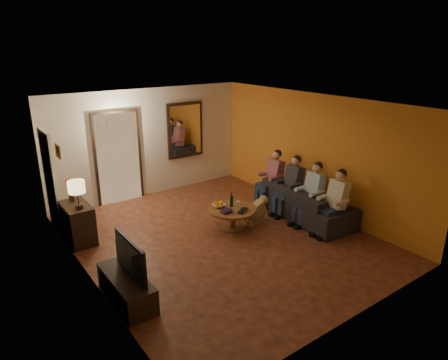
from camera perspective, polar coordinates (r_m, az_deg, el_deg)
floor at (r=7.84m, az=-0.50°, el=-8.28°), size 5.00×6.00×0.01m
ceiling at (r=7.03m, az=-0.57°, el=10.89°), size 5.00×6.00×0.01m
back_wall at (r=9.84m, az=-10.70°, el=5.22°), size 5.00×0.02×2.60m
front_wall at (r=5.35m, az=18.52°, el=-7.48°), size 5.00×0.02×2.60m
left_wall at (r=6.32m, az=-19.42°, el=-3.43°), size 0.02×6.00×2.60m
right_wall at (r=8.95m, az=12.69°, el=3.70°), size 0.02×6.00×2.60m
orange_accent at (r=8.94m, az=12.64°, el=3.69°), size 0.01×6.00×2.60m
kitchen_doorway at (r=9.59m, az=-14.87°, el=2.99°), size 1.00×0.06×2.10m
door_trim at (r=9.58m, az=-14.85°, el=2.98°), size 1.12×0.04×2.22m
fridge_glimpse at (r=9.72m, az=-13.44°, el=2.41°), size 0.45×0.03×1.70m
mirror_frame at (r=10.21m, az=-5.58°, el=7.11°), size 1.00×0.05×1.40m
mirror_glass at (r=10.19m, az=-5.49°, el=7.09°), size 0.86×0.02×1.26m
white_door at (r=8.54m, az=-23.53°, el=-0.17°), size 0.06×0.85×2.04m
framed_art at (r=7.37m, az=-22.66°, el=3.83°), size 0.03×0.28×0.24m
art_canvas at (r=7.37m, az=-22.55°, el=3.85°), size 0.01×0.22×0.18m
dresser at (r=8.06m, az=-20.14°, el=-5.78°), size 0.45×0.84×0.75m
table_lamp at (r=7.63m, az=-20.22°, el=-1.98°), size 0.30×0.30×0.54m
flower_vase at (r=8.05m, az=-21.06°, el=-1.38°), size 0.14×0.14×0.44m
tv_stand at (r=6.21m, az=-13.74°, el=-14.75°), size 0.45×1.21×0.40m
tv at (r=5.96m, az=-14.11°, el=-10.89°), size 0.97×0.13×0.56m
sofa at (r=8.82m, az=11.32°, el=-2.98°), size 2.46×1.15×0.70m
person_a at (r=8.12m, az=15.55°, el=-3.37°), size 0.60×0.40×1.20m
person_b at (r=8.47m, az=12.43°, el=-2.15°), size 0.60×0.40×1.20m
person_c at (r=8.85m, az=9.57°, el=-1.03°), size 0.60×0.40×1.20m
person_d at (r=9.25m, az=6.96°, el=0.00°), size 0.60×0.40×1.20m
dog at (r=8.40m, az=4.59°, el=-4.27°), size 0.58×0.28×0.56m
coffee_table at (r=8.10m, az=1.20°, el=-5.55°), size 1.17×1.17×0.45m
bowl at (r=8.07m, az=-0.75°, el=-3.68°), size 0.26×0.26×0.06m
oranges at (r=8.04m, az=-0.75°, el=-3.23°), size 0.20×0.20×0.08m
wine_bottle at (r=8.06m, az=1.08°, el=-2.77°), size 0.07×0.07×0.31m
wine_glass at (r=8.13m, az=2.02°, el=-3.36°), size 0.06×0.06×0.10m
book_stack at (r=7.80m, az=0.36°, el=-4.46°), size 0.20×0.15×0.07m
laptop at (r=7.86m, az=3.03°, el=-4.48°), size 0.39×0.35×0.03m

